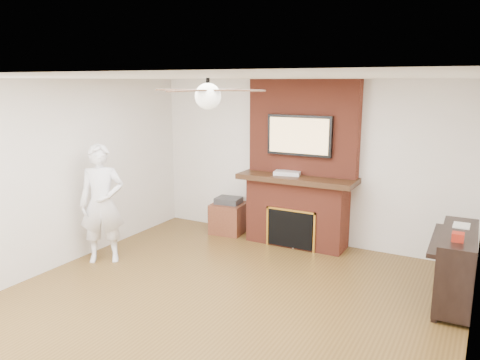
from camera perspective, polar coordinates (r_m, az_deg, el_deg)
The scene contains 12 objects.
room_shell at distance 4.86m, azimuth -3.75°, elevation -2.56°, with size 5.36×5.86×2.86m.
fireplace at distance 7.14m, azimuth 7.22°, elevation -0.03°, with size 1.78×0.64×2.50m.
tv at distance 6.99m, azimuth 7.23°, elevation 5.40°, with size 1.00×0.08×0.60m.
ceiling_fan at distance 4.71m, azimuth -3.93°, elevation 10.29°, with size 1.21×1.21×0.31m.
person at distance 6.68m, azimuth -16.47°, elevation -2.77°, with size 0.60×0.40×1.65m, color white.
side_table at distance 7.77m, azimuth -1.40°, elevation -4.45°, with size 0.56×0.56×0.60m.
piano at distance 5.86m, azimuth 24.82°, elevation -9.37°, with size 0.50×1.28×0.92m.
cable_box at distance 7.09m, azimuth 5.79°, elevation 0.85°, with size 0.39×0.22×0.06m, color silver.
candle_orange at distance 7.29m, azimuth 5.35°, elevation -7.40°, with size 0.07×0.07×0.12m, color #D56119.
candle_green at distance 7.25m, azimuth 5.83°, elevation -7.61°, with size 0.07×0.07×0.09m, color #348236.
candle_cream at distance 7.16m, azimuth 6.60°, elevation -7.84°, with size 0.09×0.09×0.11m, color beige.
candle_blue at distance 7.12m, azimuth 8.15°, elevation -8.15°, with size 0.06×0.06×0.07m, color #2F668F.
Camera 1 is at (2.52, -3.97, 2.47)m, focal length 35.00 mm.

